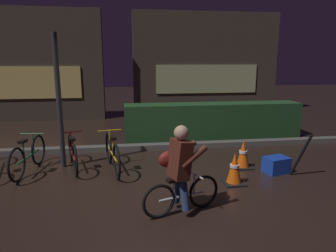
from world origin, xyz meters
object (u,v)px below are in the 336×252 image
(parked_bike_center_left, at_px, (73,153))
(blue_crate, at_px, (276,165))
(street_post, at_px, (59,102))
(cyclist, at_px, (180,169))
(parked_bike_center_right, at_px, (112,153))
(traffic_cone_far, at_px, (243,154))
(traffic_cone_near, at_px, (234,169))
(closed_umbrella, at_px, (301,155))
(parked_bike_left_mid, at_px, (28,156))

(parked_bike_center_left, bearing_deg, blue_crate, -115.64)
(street_post, bearing_deg, cyclist, -47.76)
(parked_bike_center_right, relative_size, cyclist, 1.28)
(traffic_cone_far, bearing_deg, street_post, 171.10)
(street_post, height_order, parked_bike_center_right, street_post)
(traffic_cone_far, xyz_separation_m, cyclist, (-1.57, -1.61, 0.36))
(parked_bike_center_left, distance_m, cyclist, 2.69)
(street_post, bearing_deg, traffic_cone_near, -22.93)
(traffic_cone_far, bearing_deg, blue_crate, -33.54)
(blue_crate, distance_m, closed_umbrella, 0.48)
(parked_bike_center_right, xyz_separation_m, traffic_cone_far, (2.54, -0.23, -0.07))
(street_post, relative_size, closed_umbrella, 3.05)
(street_post, relative_size, traffic_cone_near, 4.64)
(street_post, relative_size, parked_bike_center_right, 1.63)
(traffic_cone_near, bearing_deg, parked_bike_center_left, 157.86)
(street_post, xyz_separation_m, parked_bike_left_mid, (-0.58, -0.23, -0.98))
(street_post, height_order, parked_bike_left_mid, street_post)
(parked_bike_center_left, relative_size, traffic_cone_far, 2.59)
(parked_bike_center_left, distance_m, closed_umbrella, 4.28)
(parked_bike_left_mid, distance_m, closed_umbrella, 5.04)
(blue_crate, relative_size, closed_umbrella, 0.52)
(traffic_cone_far, distance_m, cyclist, 2.27)
(cyclist, height_order, closed_umbrella, cyclist)
(street_post, height_order, cyclist, street_post)
(closed_umbrella, bearing_deg, traffic_cone_near, -131.53)
(parked_bike_left_mid, distance_m, traffic_cone_far, 4.12)
(street_post, bearing_deg, blue_crate, -12.53)
(closed_umbrella, bearing_deg, cyclist, -115.40)
(parked_bike_center_right, relative_size, traffic_cone_near, 2.85)
(street_post, relative_size, blue_crate, 5.90)
(parked_bike_left_mid, distance_m, cyclist, 3.21)
(street_post, height_order, traffic_cone_far, street_post)
(parked_bike_center_right, xyz_separation_m, blue_crate, (3.07, -0.57, -0.19))
(traffic_cone_far, relative_size, blue_crate, 1.29)
(cyclist, relative_size, closed_umbrella, 1.47)
(cyclist, xyz_separation_m, closed_umbrella, (2.41, 1.01, -0.22))
(traffic_cone_far, bearing_deg, parked_bike_center_left, 172.85)
(cyclist, bearing_deg, traffic_cone_near, 19.52)
(blue_crate, xyz_separation_m, closed_umbrella, (0.32, -0.25, 0.26))
(parked_bike_left_mid, height_order, traffic_cone_near, parked_bike_left_mid)
(parked_bike_center_right, height_order, traffic_cone_far, parked_bike_center_right)
(parked_bike_left_mid, relative_size, cyclist, 1.22)
(parked_bike_center_left, distance_m, parked_bike_center_right, 0.79)
(traffic_cone_near, xyz_separation_m, cyclist, (-1.11, -0.86, 0.36))
(parked_bike_left_mid, bearing_deg, closed_umbrella, -92.67)
(parked_bike_center_left, height_order, blue_crate, parked_bike_center_left)
(traffic_cone_far, distance_m, closed_umbrella, 1.05)
(parked_bike_center_left, xyz_separation_m, cyclist, (1.75, -2.02, 0.31))
(street_post, distance_m, blue_crate, 4.31)
(street_post, xyz_separation_m, parked_bike_center_right, (0.98, -0.33, -0.96))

